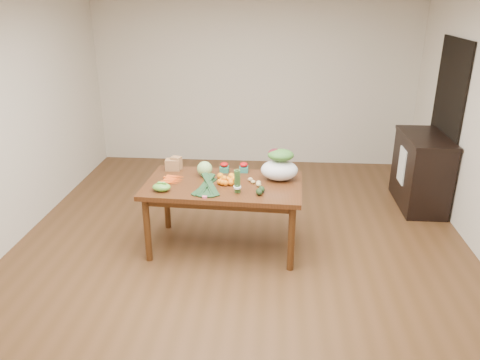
# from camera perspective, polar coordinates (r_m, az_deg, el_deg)

# --- Properties ---
(floor) EXTENTS (6.00, 6.00, 0.00)m
(floor) POSITION_cam_1_polar(r_m,az_deg,el_deg) (5.05, 0.00, -9.01)
(floor) COLOR #56361D
(floor) RESTS_ON ground
(room_walls) EXTENTS (5.02, 6.02, 2.70)m
(room_walls) POSITION_cam_1_polar(r_m,az_deg,el_deg) (4.51, 0.00, 5.88)
(room_walls) COLOR beige
(room_walls) RESTS_ON floor
(dining_table) EXTENTS (1.66, 0.98, 0.75)m
(dining_table) POSITION_cam_1_polar(r_m,az_deg,el_deg) (5.02, -2.00, -4.37)
(dining_table) COLOR #4F2512
(dining_table) RESTS_ON floor
(doorway_dark) EXTENTS (0.02, 1.00, 2.10)m
(doorway_dark) POSITION_cam_1_polar(r_m,az_deg,el_deg) (6.49, 23.71, 6.26)
(doorway_dark) COLOR black
(doorway_dark) RESTS_ON floor
(cabinet) EXTENTS (0.52, 1.02, 0.94)m
(cabinet) POSITION_cam_1_polar(r_m,az_deg,el_deg) (6.42, 21.21, 1.01)
(cabinet) COLOR black
(cabinet) RESTS_ON floor
(dish_towel) EXTENTS (0.02, 0.28, 0.45)m
(dish_towel) POSITION_cam_1_polar(r_m,az_deg,el_deg) (6.29, 19.12, 1.67)
(dish_towel) COLOR white
(dish_towel) RESTS_ON cabinet
(paper_bag) EXTENTS (0.22, 0.19, 0.15)m
(paper_bag) POSITION_cam_1_polar(r_m,az_deg,el_deg) (5.26, -8.19, 2.00)
(paper_bag) COLOR #A47849
(paper_bag) RESTS_ON dining_table
(cabbage) EXTENTS (0.16, 0.16, 0.16)m
(cabbage) POSITION_cam_1_polar(r_m,az_deg,el_deg) (5.04, -4.34, 1.37)
(cabbage) COLOR #ABD47A
(cabbage) RESTS_ON dining_table
(strawberry_basket_a) EXTENTS (0.10, 0.10, 0.09)m
(strawberry_basket_a) POSITION_cam_1_polar(r_m,az_deg,el_deg) (5.16, -1.93, 1.46)
(strawberry_basket_a) COLOR #B0100B
(strawberry_basket_a) RESTS_ON dining_table
(strawberry_basket_b) EXTENTS (0.10, 0.10, 0.09)m
(strawberry_basket_b) POSITION_cam_1_polar(r_m,az_deg,el_deg) (5.16, 0.47, 1.46)
(strawberry_basket_b) COLOR red
(strawberry_basket_b) RESTS_ON dining_table
(orange_a) EXTENTS (0.07, 0.07, 0.07)m
(orange_a) POSITION_cam_1_polar(r_m,az_deg,el_deg) (4.97, -2.42, 0.49)
(orange_a) COLOR #FFA50F
(orange_a) RESTS_ON dining_table
(orange_b) EXTENTS (0.07, 0.07, 0.07)m
(orange_b) POSITION_cam_1_polar(r_m,az_deg,el_deg) (4.95, -1.03, 0.47)
(orange_b) COLOR orange
(orange_b) RESTS_ON dining_table
(orange_c) EXTENTS (0.07, 0.07, 0.07)m
(orange_c) POSITION_cam_1_polar(r_m,az_deg,el_deg) (4.89, -0.71, 0.16)
(orange_c) COLOR orange
(orange_c) RESTS_ON dining_table
(mandarin_cluster) EXTENTS (0.19, 0.19, 0.10)m
(mandarin_cluster) POSITION_cam_1_polar(r_m,az_deg,el_deg) (4.83, -1.94, 0.03)
(mandarin_cluster) COLOR orange
(mandarin_cluster) RESTS_ON dining_table
(carrots) EXTENTS (0.23, 0.25, 0.03)m
(carrots) POSITION_cam_1_polar(r_m,az_deg,el_deg) (4.98, -8.11, 0.08)
(carrots) COLOR #FF5915
(carrots) RESTS_ON dining_table
(snap_pea_bag) EXTENTS (0.18, 0.14, 0.08)m
(snap_pea_bag) POSITION_cam_1_polar(r_m,az_deg,el_deg) (4.73, -9.54, -0.86)
(snap_pea_bag) COLOR #66AB39
(snap_pea_bag) RESTS_ON dining_table
(kale_bunch) EXTENTS (0.34, 0.41, 0.16)m
(kale_bunch) POSITION_cam_1_polar(r_m,az_deg,el_deg) (4.59, -4.12, -0.77)
(kale_bunch) COLOR #16321A
(kale_bunch) RESTS_ON dining_table
(asparagus_bundle) EXTENTS (0.09, 0.12, 0.26)m
(asparagus_bundle) POSITION_cam_1_polar(r_m,az_deg,el_deg) (4.58, -0.33, -0.16)
(asparagus_bundle) COLOR #4D823B
(asparagus_bundle) RESTS_ON dining_table
(potato_a) EXTENTS (0.05, 0.04, 0.04)m
(potato_a) POSITION_cam_1_polar(r_m,az_deg,el_deg) (4.85, 1.62, -0.22)
(potato_a) COLOR tan
(potato_a) RESTS_ON dining_table
(potato_b) EXTENTS (0.05, 0.04, 0.04)m
(potato_b) POSITION_cam_1_polar(r_m,az_deg,el_deg) (4.80, 2.24, -0.47)
(potato_b) COLOR tan
(potato_b) RESTS_ON dining_table
(potato_c) EXTENTS (0.05, 0.04, 0.04)m
(potato_c) POSITION_cam_1_polar(r_m,az_deg,el_deg) (4.83, 2.29, -0.30)
(potato_c) COLOR tan
(potato_c) RESTS_ON dining_table
(potato_d) EXTENTS (0.05, 0.05, 0.05)m
(potato_d) POSITION_cam_1_polar(r_m,az_deg,el_deg) (4.90, 1.27, 0.06)
(potato_d) COLOR tan
(potato_d) RESTS_ON dining_table
(potato_e) EXTENTS (0.05, 0.05, 0.04)m
(potato_e) POSITION_cam_1_polar(r_m,az_deg,el_deg) (4.78, 2.30, -0.57)
(potato_e) COLOR tan
(potato_e) RESTS_ON dining_table
(avocado_a) EXTENTS (0.09, 0.11, 0.06)m
(avocado_a) POSITION_cam_1_polar(r_m,az_deg,el_deg) (4.58, 2.35, -1.45)
(avocado_a) COLOR black
(avocado_a) RESTS_ON dining_table
(avocado_b) EXTENTS (0.09, 0.11, 0.06)m
(avocado_b) POSITION_cam_1_polar(r_m,az_deg,el_deg) (4.64, 2.65, -1.13)
(avocado_b) COLOR black
(avocado_b) RESTS_ON dining_table
(salad_bag) EXTENTS (0.40, 0.31, 0.30)m
(salad_bag) POSITION_cam_1_polar(r_m,az_deg,el_deg) (4.92, 4.83, 1.68)
(salad_bag) COLOR white
(salad_bag) RESTS_ON dining_table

